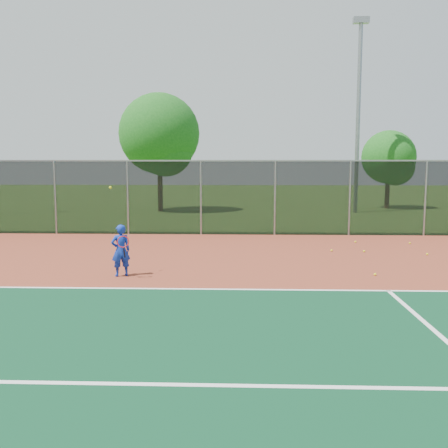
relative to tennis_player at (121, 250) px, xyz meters
name	(u,v)px	position (x,y,z in m)	size (l,w,h in m)	color
ground	(320,336)	(4.44, -4.32, -0.69)	(120.00, 120.00, 0.00)	#345C1A
court_apron	(305,303)	(4.44, -2.32, -0.68)	(30.00, 20.00, 0.02)	brown
fence_back	(275,197)	(4.44, 7.68, 0.87)	(30.00, 0.06, 3.03)	black
tennis_player	(121,250)	(0.00, 0.00, 0.00)	(0.59, 0.66, 2.31)	#112EA5
practice_ball_0	(410,243)	(9.16, 5.47, -0.64)	(0.07, 0.07, 0.07)	yellow
practice_ball_1	(364,251)	(7.11, 3.72, -0.64)	(0.07, 0.07, 0.07)	yellow
practice_ball_2	(375,274)	(6.55, 0.27, -0.64)	(0.07, 0.07, 0.07)	yellow
practice_ball_3	(355,242)	(7.27, 5.71, -0.64)	(0.07, 0.07, 0.07)	yellow
practice_ball_4	(332,250)	(6.07, 3.83, -0.64)	(0.07, 0.07, 0.07)	yellow
practice_ball_5	(427,254)	(8.97, 3.26, -0.64)	(0.07, 0.07, 0.07)	yellow
floodlight_n	(359,104)	(9.88, 17.43, 5.68)	(0.90, 0.40, 11.22)	gray
tree_back_left	(161,137)	(-1.78, 17.70, 3.78)	(4.85, 4.85, 7.12)	#352513
tree_back_mid	(390,160)	(12.66, 20.25, 2.47)	(3.43, 3.43, 5.04)	#352513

